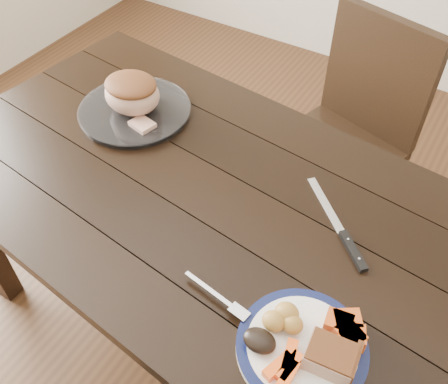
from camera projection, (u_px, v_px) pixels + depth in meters
The scene contains 15 objects.
ground at pixel (209, 326), 1.89m from camera, with size 4.00×4.00×0.00m, color #472B16.
dining_table at pixel (204, 212), 1.41m from camera, with size 1.69×1.07×0.75m.
chair_far at pixel (350, 128), 1.88m from camera, with size 0.52×0.53×0.93m.
dinner_plate at pixel (302, 348), 1.02m from camera, with size 0.27×0.27×0.02m, color white.
plate_rim at pixel (302, 346), 1.02m from camera, with size 0.27×0.27×0.02m, color #0B123A.
serving_platter at pixel (135, 112), 1.56m from camera, with size 0.34×0.34×0.02m, color white.
pork_slice at pixel (330, 357), 0.97m from camera, with size 0.10×0.08×0.04m, color tan.
roasted_potatoes at pixel (284, 319), 1.03m from camera, with size 0.08×0.08×0.05m.
carrot_batons at pixel (286, 366), 0.97m from camera, with size 0.06×0.11×0.02m.
pumpkin_wedges at pixel (346, 330), 1.02m from camera, with size 0.10×0.09×0.04m.
dark_mushroom at pixel (260, 341), 1.00m from camera, with size 0.07×0.05×0.03m, color black.
fork at pixel (221, 298), 1.09m from camera, with size 0.18×0.04×0.00m.
roast_joint at pixel (132, 94), 1.52m from camera, with size 0.18×0.15×0.12m, color tan.
cut_slice at pixel (142, 125), 1.49m from camera, with size 0.07×0.06×0.02m, color tan.
carving_knife at pixel (346, 239), 1.22m from camera, with size 0.25×0.23×0.01m.
Camera 1 is at (0.54, -0.76, 1.72)m, focal length 40.00 mm.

